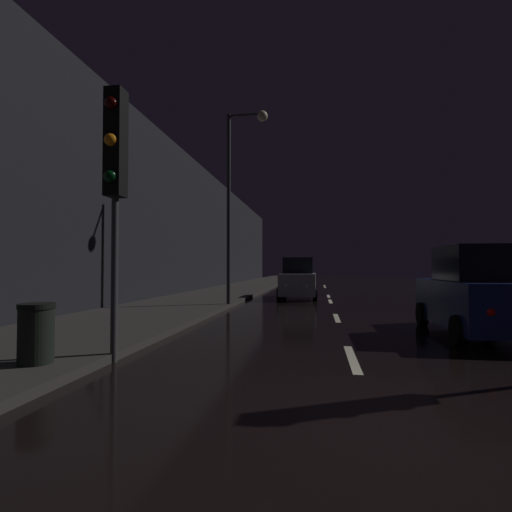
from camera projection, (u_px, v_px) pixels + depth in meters
name	position (u px, v px, depth m)	size (l,w,h in m)	color
ground	(326.00, 290.00, 28.34)	(25.00, 84.00, 0.02)	black
sidewalk_left	(240.00, 288.00, 29.31)	(4.40, 84.00, 0.15)	#33302D
building_facade_left	(191.00, 227.00, 26.37)	(0.80, 63.00, 8.66)	black
lane_centerline	(329.00, 297.00, 21.49)	(0.16, 30.67, 0.01)	beige
traffic_light_near_left	(115.00, 163.00, 6.92)	(0.31, 0.46, 4.78)	#38383A
streetlamp_overhead	(239.00, 180.00, 16.23)	(1.70, 0.44, 8.03)	#2D2D30
trash_bin_curbside	(36.00, 333.00, 6.17)	(0.55, 0.55, 0.93)	black
car_approaching_headlights	(298.00, 280.00, 20.98)	(1.97, 4.27, 2.15)	#A5A8AD
car_parked_right_near	(476.00, 294.00, 9.61)	(1.98, 4.29, 2.16)	#141E51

